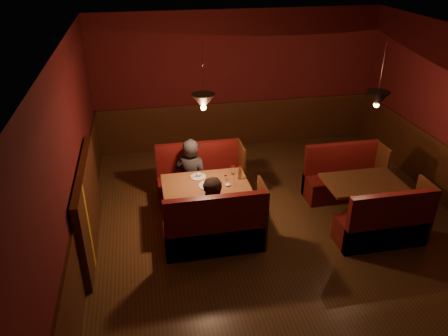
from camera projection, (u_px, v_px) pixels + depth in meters
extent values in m
cube|color=brown|center=(286.00, 236.00, 6.80)|extent=(6.00, 7.00, 0.01)
cube|color=#3C2A1F|center=(301.00, 47.00, 5.45)|extent=(6.00, 7.00, 0.01)
cube|color=#4E1011|center=(238.00, 81.00, 9.17)|extent=(6.00, 0.01, 2.90)
cube|color=#4E1011|center=(70.00, 171.00, 5.61)|extent=(0.01, 7.00, 2.90)
cube|color=#3D1D10|center=(238.00, 124.00, 9.59)|extent=(6.00, 0.04, 1.00)
cube|color=#3D1D10|center=(83.00, 231.00, 6.06)|extent=(0.04, 7.00, 1.00)
cube|color=#3D1D10|center=(88.00, 206.00, 6.35)|extent=(0.10, 2.20, 1.30)
cube|color=gold|center=(89.00, 228.00, 5.88)|extent=(0.01, 0.12, 1.30)
cylinder|color=#333333|center=(203.00, 74.00, 6.02)|extent=(0.01, 0.01, 0.80)
cone|color=black|center=(203.00, 102.00, 6.20)|extent=(0.34, 0.34, 0.22)
sphere|color=#FFBF72|center=(203.00, 108.00, 6.24)|extent=(0.08, 0.08, 0.08)
cylinder|color=#333333|center=(382.00, 72.00, 6.11)|extent=(0.01, 0.01, 0.80)
cone|color=black|center=(377.00, 99.00, 6.30)|extent=(0.34, 0.34, 0.22)
sphere|color=#FFBF72|center=(376.00, 105.00, 6.34)|extent=(0.08, 0.08, 0.08)
cube|color=brown|center=(205.00, 184.00, 6.83)|extent=(1.34, 0.82, 0.05)
cylinder|color=#3D1D10|center=(206.00, 204.00, 7.00)|extent=(0.13, 0.13, 0.67)
cylinder|color=#3D1D10|center=(206.00, 220.00, 7.15)|extent=(0.54, 0.54, 0.04)
cylinder|color=silver|center=(208.00, 185.00, 6.73)|extent=(0.27, 0.27, 0.02)
cube|color=black|center=(208.00, 184.00, 6.71)|extent=(0.09, 0.08, 0.03)
ellipsoid|color=silver|center=(204.00, 185.00, 6.68)|extent=(0.07, 0.07, 0.05)
cube|color=tan|center=(214.00, 187.00, 6.63)|extent=(0.07, 0.04, 0.03)
cylinder|color=silver|center=(212.00, 188.00, 6.64)|extent=(0.07, 0.11, 0.01)
cylinder|color=silver|center=(198.00, 177.00, 6.98)|extent=(0.25, 0.25, 0.01)
ellipsoid|color=beige|center=(199.00, 174.00, 6.98)|extent=(0.10, 0.10, 0.05)
cube|color=silver|center=(195.00, 177.00, 6.95)|extent=(0.19, 0.02, 0.00)
cylinder|color=white|center=(226.00, 178.00, 6.88)|extent=(0.05, 0.05, 0.08)
cylinder|color=white|center=(233.00, 170.00, 7.04)|extent=(0.07, 0.07, 0.14)
cylinder|color=white|center=(235.00, 181.00, 6.72)|extent=(0.07, 0.07, 0.14)
cylinder|color=#47230F|center=(240.00, 175.00, 6.90)|extent=(0.06, 0.06, 0.15)
cylinder|color=#47230F|center=(240.00, 168.00, 6.85)|extent=(0.02, 0.02, 0.07)
ellipsoid|color=white|center=(228.00, 185.00, 6.72)|extent=(0.10, 0.09, 0.04)
cube|color=#531514|center=(200.00, 188.00, 7.66)|extent=(1.44, 0.53, 0.43)
cube|color=#531514|center=(198.00, 169.00, 7.70)|extent=(1.44, 0.12, 1.01)
cube|color=#3D1D10|center=(241.00, 170.00, 7.65)|extent=(0.04, 0.53, 1.01)
cube|color=#531514|center=(213.00, 235.00, 6.45)|extent=(1.44, 0.53, 0.43)
cube|color=#531514|center=(215.00, 227.00, 6.14)|extent=(1.44, 0.12, 1.01)
cube|color=#3D1D10|center=(262.00, 214.00, 6.44)|extent=(0.04, 0.53, 1.01)
cube|color=brown|center=(363.00, 182.00, 6.95)|extent=(1.22, 0.78, 0.05)
cylinder|color=#3D1D10|center=(360.00, 201.00, 7.11)|extent=(0.13, 0.13, 0.64)
cylinder|color=#3D1D10|center=(357.00, 216.00, 7.25)|extent=(0.51, 0.51, 0.04)
cube|color=#531514|center=(342.00, 187.00, 7.73)|extent=(1.31, 0.50, 0.41)
cube|color=#531514|center=(339.00, 168.00, 7.78)|extent=(1.31, 0.11, 0.96)
cube|color=#3D1D10|center=(379.00, 170.00, 7.72)|extent=(0.04, 0.50, 0.96)
cube|color=#531514|center=(379.00, 230.00, 6.58)|extent=(1.31, 0.50, 0.41)
cube|color=#531514|center=(389.00, 222.00, 6.28)|extent=(1.31, 0.11, 0.96)
cube|color=#3D1D10|center=(423.00, 210.00, 6.57)|extent=(0.04, 0.50, 0.96)
imported|color=#26252A|center=(191.00, 163.00, 7.27)|extent=(0.68, 0.58, 1.57)
imported|color=#2F231C|center=(215.00, 202.00, 6.33)|extent=(0.76, 0.62, 1.44)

